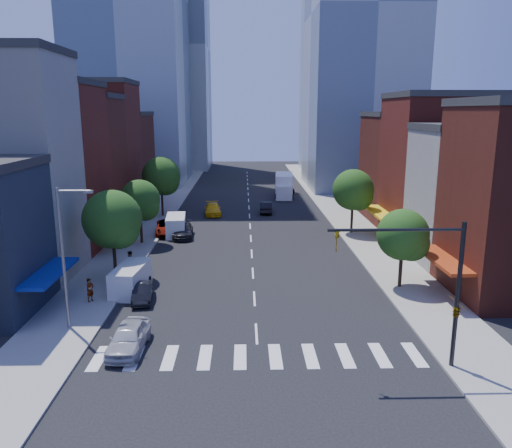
{
  "coord_description": "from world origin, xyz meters",
  "views": [
    {
      "loc": [
        -0.75,
        -28.99,
        13.65
      ],
      "look_at": [
        0.2,
        9.14,
        5.0
      ],
      "focal_mm": 35.0,
      "sensor_mm": 36.0,
      "label": 1
    }
  ],
  "objects_px": {
    "parked_car_rear": "(183,230)",
    "traffic_car_far": "(288,189)",
    "pedestrian_far": "(130,262)",
    "cargo_van_near": "(130,279)",
    "parked_car_third": "(168,227)",
    "cargo_van_far": "(176,226)",
    "pedestrian_near": "(90,290)",
    "box_truck": "(284,186)",
    "parked_car_second": "(142,292)",
    "parked_car_front": "(129,337)",
    "taxi": "(213,209)",
    "traffic_car_oncoming": "(266,207)"
  },
  "relations": [
    {
      "from": "parked_car_rear",
      "to": "parked_car_third",
      "type": "bearing_deg",
      "value": 138.12
    },
    {
      "from": "taxi",
      "to": "traffic_car_far",
      "type": "relative_size",
      "value": 1.11
    },
    {
      "from": "cargo_van_far",
      "to": "parked_car_third",
      "type": "bearing_deg",
      "value": 151.64
    },
    {
      "from": "traffic_car_oncoming",
      "to": "traffic_car_far",
      "type": "distance_m",
      "value": 17.25
    },
    {
      "from": "parked_car_front",
      "to": "traffic_car_oncoming",
      "type": "relative_size",
      "value": 1.0
    },
    {
      "from": "traffic_car_oncoming",
      "to": "cargo_van_far",
      "type": "bearing_deg",
      "value": 51.18
    },
    {
      "from": "traffic_car_far",
      "to": "pedestrian_near",
      "type": "height_order",
      "value": "pedestrian_near"
    },
    {
      "from": "cargo_van_far",
      "to": "taxi",
      "type": "distance_m",
      "value": 11.69
    },
    {
      "from": "parked_car_rear",
      "to": "box_truck",
      "type": "height_order",
      "value": "box_truck"
    },
    {
      "from": "cargo_van_far",
      "to": "pedestrian_near",
      "type": "distance_m",
      "value": 20.74
    },
    {
      "from": "parked_car_third",
      "to": "cargo_van_far",
      "type": "bearing_deg",
      "value": -30.59
    },
    {
      "from": "parked_car_front",
      "to": "parked_car_third",
      "type": "bearing_deg",
      "value": 96.1
    },
    {
      "from": "parked_car_rear",
      "to": "box_truck",
      "type": "xyz_separation_m",
      "value": [
        13.29,
        26.38,
        0.97
      ]
    },
    {
      "from": "parked_car_third",
      "to": "traffic_car_oncoming",
      "type": "height_order",
      "value": "parked_car_third"
    },
    {
      "from": "parked_car_rear",
      "to": "traffic_car_far",
      "type": "distance_m",
      "value": 33.2
    },
    {
      "from": "traffic_car_far",
      "to": "parked_car_front",
      "type": "bearing_deg",
      "value": 71.21
    },
    {
      "from": "parked_car_second",
      "to": "cargo_van_near",
      "type": "bearing_deg",
      "value": 117.98
    },
    {
      "from": "parked_car_second",
      "to": "pedestrian_near",
      "type": "distance_m",
      "value": 3.72
    },
    {
      "from": "parked_car_second",
      "to": "cargo_van_near",
      "type": "relative_size",
      "value": 0.77
    },
    {
      "from": "parked_car_front",
      "to": "pedestrian_near",
      "type": "xyz_separation_m",
      "value": [
        -4.42,
        7.39,
        0.22
      ]
    },
    {
      "from": "taxi",
      "to": "traffic_car_far",
      "type": "bearing_deg",
      "value": 51.31
    },
    {
      "from": "taxi",
      "to": "pedestrian_near",
      "type": "relative_size",
      "value": 2.98
    },
    {
      "from": "traffic_car_far",
      "to": "pedestrian_far",
      "type": "height_order",
      "value": "pedestrian_far"
    },
    {
      "from": "cargo_van_far",
      "to": "traffic_car_far",
      "type": "relative_size",
      "value": 1.14
    },
    {
      "from": "cargo_van_near",
      "to": "traffic_car_oncoming",
      "type": "height_order",
      "value": "cargo_van_near"
    },
    {
      "from": "parked_car_third",
      "to": "traffic_car_oncoming",
      "type": "distance_m",
      "value": 16.63
    },
    {
      "from": "parked_car_third",
      "to": "box_truck",
      "type": "xyz_separation_m",
      "value": [
        15.15,
        24.92,
        0.94
      ]
    },
    {
      "from": "pedestrian_far",
      "to": "parked_car_second",
      "type": "bearing_deg",
      "value": 43.16
    },
    {
      "from": "cargo_van_near",
      "to": "traffic_car_far",
      "type": "xyz_separation_m",
      "value": [
        16.21,
        47.16,
        -0.24
      ]
    },
    {
      "from": "box_truck",
      "to": "cargo_van_far",
      "type": "bearing_deg",
      "value": -115.18
    },
    {
      "from": "cargo_van_near",
      "to": "traffic_car_far",
      "type": "relative_size",
      "value": 1.09
    },
    {
      "from": "taxi",
      "to": "cargo_van_far",
      "type": "bearing_deg",
      "value": -112.84
    },
    {
      "from": "traffic_car_far",
      "to": "pedestrian_far",
      "type": "bearing_deg",
      "value": 63.28
    },
    {
      "from": "parked_car_second",
      "to": "parked_car_rear",
      "type": "xyz_separation_m",
      "value": [
        0.74,
        18.95,
        0.12
      ]
    },
    {
      "from": "cargo_van_far",
      "to": "taxi",
      "type": "xyz_separation_m",
      "value": [
        3.47,
        11.15,
        -0.33
      ]
    },
    {
      "from": "parked_car_front",
      "to": "cargo_van_far",
      "type": "distance_m",
      "value": 27.85
    },
    {
      "from": "parked_car_second",
      "to": "cargo_van_far",
      "type": "relative_size",
      "value": 0.73
    },
    {
      "from": "parked_car_rear",
      "to": "traffic_car_far",
      "type": "bearing_deg",
      "value": 60.86
    },
    {
      "from": "traffic_car_oncoming",
      "to": "box_truck",
      "type": "bearing_deg",
      "value": -102.8
    },
    {
      "from": "parked_car_third",
      "to": "parked_car_rear",
      "type": "relative_size",
      "value": 1.08
    },
    {
      "from": "cargo_van_near",
      "to": "pedestrian_far",
      "type": "height_order",
      "value": "cargo_van_near"
    },
    {
      "from": "traffic_car_far",
      "to": "pedestrian_far",
      "type": "xyz_separation_m",
      "value": [
        -17.22,
        -42.7,
        0.28
      ]
    },
    {
      "from": "cargo_van_near",
      "to": "box_truck",
      "type": "height_order",
      "value": "box_truck"
    },
    {
      "from": "parked_car_third",
      "to": "cargo_van_far",
      "type": "xyz_separation_m",
      "value": [
        0.95,
        -0.41,
        0.3
      ]
    },
    {
      "from": "cargo_van_near",
      "to": "traffic_car_far",
      "type": "height_order",
      "value": "cargo_van_near"
    },
    {
      "from": "parked_car_third",
      "to": "taxi",
      "type": "height_order",
      "value": "parked_car_third"
    },
    {
      "from": "pedestrian_near",
      "to": "box_truck",
      "type": "bearing_deg",
      "value": 8.52
    },
    {
      "from": "pedestrian_near",
      "to": "parked_car_second",
      "type": "bearing_deg",
      "value": -53.47
    },
    {
      "from": "taxi",
      "to": "traffic_car_oncoming",
      "type": "height_order",
      "value": "traffic_car_oncoming"
    },
    {
      "from": "pedestrian_near",
      "to": "traffic_car_far",
      "type": "bearing_deg",
      "value": 9.02
    }
  ]
}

